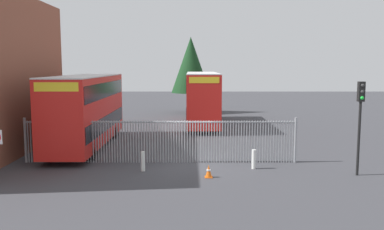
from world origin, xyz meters
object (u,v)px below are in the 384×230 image
bollard_near_left (145,161)px  traffic_cone_by_gate (210,171)px  traffic_light_kerbside (362,111)px  double_decker_bus_near_gate (88,108)px  bollard_center_front (255,159)px  double_decker_bus_behind_fence_left (204,97)px

bollard_near_left → traffic_cone_by_gate: (3.09, -1.11, -0.19)m
traffic_light_kerbside → double_decker_bus_near_gate: bearing=155.2°
traffic_cone_by_gate → traffic_light_kerbside: bearing=3.1°
bollard_near_left → traffic_light_kerbside: traffic_light_kerbside is taller
bollard_center_front → traffic_light_kerbside: 5.36m
double_decker_bus_near_gate → traffic_light_kerbside: double_decker_bus_near_gate is taller
traffic_cone_by_gate → traffic_light_kerbside: 7.37m
double_decker_bus_near_gate → double_decker_bus_behind_fence_left: size_ratio=1.00×
bollard_near_left → bollard_center_front: (5.35, 0.45, 0.00)m
double_decker_bus_behind_fence_left → bollard_center_front: 14.83m
double_decker_bus_near_gate → double_decker_bus_behind_fence_left: (7.32, 9.21, 0.00)m
double_decker_bus_near_gate → traffic_light_kerbside: 15.51m
double_decker_bus_behind_fence_left → bollard_center_front: (2.16, -14.55, -1.95)m
double_decker_bus_behind_fence_left → bollard_near_left: size_ratio=11.38×
double_decker_bus_near_gate → bollard_near_left: (4.13, -5.78, -1.95)m
bollard_center_front → traffic_light_kerbside: traffic_light_kerbside is taller
bollard_near_left → bollard_center_front: size_ratio=1.00×
bollard_center_front → traffic_light_kerbside: (4.59, -1.18, 2.51)m
bollard_center_front → traffic_cone_by_gate: 2.75m
traffic_cone_by_gate → traffic_light_kerbside: size_ratio=0.14×
double_decker_bus_near_gate → bollard_near_left: size_ratio=11.38×
bollard_center_front → double_decker_bus_behind_fence_left: bearing=98.4°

